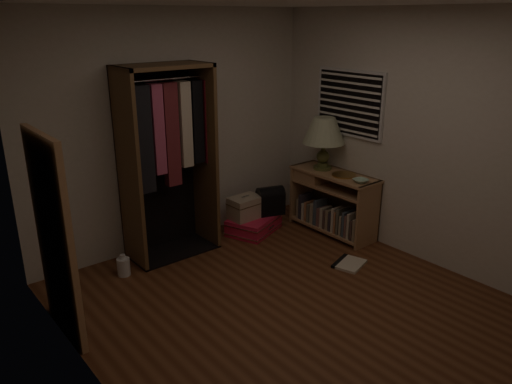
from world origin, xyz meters
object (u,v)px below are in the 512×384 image
black_bag (270,200)px  table_lamp (324,132)px  white_jug (124,266)px  pink_suitcase (254,224)px  open_wardrobe (169,146)px  console_bookshelf (330,200)px  floor_mirror (55,238)px  train_case (245,207)px

black_bag → table_lamp: (0.53, -0.34, 0.83)m
table_lamp → white_jug: (-2.46, 0.38, -1.11)m
black_bag → pink_suitcase: bearing=-176.2°
open_wardrobe → white_jug: bearing=-165.3°
console_bookshelf → table_lamp: size_ratio=1.78×
table_lamp → floor_mirror: bearing=-176.5°
console_bookshelf → pink_suitcase: size_ratio=1.43×
console_bookshelf → black_bag: bearing=136.0°
train_case → white_jug: (-1.61, -0.04, -0.24)m
floor_mirror → white_jug: (0.78, 0.58, -0.75)m
floor_mirror → black_bag: (2.71, 0.54, -0.47)m
white_jug → train_case: bearing=1.5°
open_wardrobe → white_jug: size_ratio=8.99×
open_wardrobe → train_case: size_ratio=5.11×
floor_mirror → console_bookshelf: bearing=0.7°
pink_suitcase → black_bag: black_bag is taller
console_bookshelf → white_jug: 2.53m
pink_suitcase → black_bag: size_ratio=2.14×
pink_suitcase → train_case: 0.26m
open_wardrobe → black_bag: 1.50m
open_wardrobe → train_case: open_wardrobe is taller
console_bookshelf → floor_mirror: bearing=-179.3°
pink_suitcase → black_bag: (0.22, -0.06, 0.28)m
train_case → black_bag: 0.34m
floor_mirror → pink_suitcase: bearing=13.5°
console_bookshelf → table_lamp: 0.83m
open_wardrobe → floor_mirror: open_wardrobe is taller
train_case → white_jug: bearing=179.2°
train_case → white_jug: 1.63m
open_wardrobe → table_lamp: size_ratio=3.26×
white_jug → open_wardrobe: bearing=14.7°
console_bookshelf → white_jug: (-2.46, 0.55, -0.29)m
pink_suitcase → table_lamp: 1.39m
console_bookshelf → table_lamp: table_lamp is taller
open_wardrobe → pink_suitcase: open_wardrobe is taller
black_bag → white_jug: bearing=-163.0°
console_bookshelf → black_bag: console_bookshelf is taller
console_bookshelf → black_bag: 0.73m
console_bookshelf → open_wardrobe: (-1.75, 0.73, 0.82)m
pink_suitcase → train_case: train_case is taller
train_case → table_lamp: bearing=-28.8°
open_wardrobe → pink_suitcase: bearing=-9.5°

